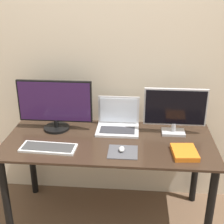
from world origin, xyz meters
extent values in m
cube|color=beige|center=(0.00, 0.78, 1.25)|extent=(7.00, 0.05, 2.50)
cube|color=#332319|center=(0.00, 0.36, 0.74)|extent=(1.60, 0.71, 0.02)
cylinder|color=black|center=(-0.74, 0.06, 0.36)|extent=(0.06, 0.06, 0.73)
cylinder|color=black|center=(0.74, 0.06, 0.36)|extent=(0.06, 0.06, 0.73)
cylinder|color=black|center=(-0.74, 0.66, 0.36)|extent=(0.06, 0.06, 0.73)
cylinder|color=black|center=(0.74, 0.66, 0.36)|extent=(0.06, 0.06, 0.73)
cylinder|color=black|center=(-0.45, 0.52, 0.76)|extent=(0.21, 0.21, 0.02)
cylinder|color=black|center=(-0.45, 0.52, 0.80)|extent=(0.04, 0.04, 0.06)
cube|color=black|center=(-0.45, 0.52, 0.99)|extent=(0.59, 0.02, 0.34)
cube|color=#331947|center=(-0.45, 0.51, 0.99)|extent=(0.57, 0.01, 0.32)
cube|color=#B2B2B7|center=(0.50, 0.52, 0.76)|extent=(0.18, 0.13, 0.02)
cylinder|color=#B2B2B7|center=(0.50, 0.52, 0.80)|extent=(0.04, 0.04, 0.07)
cube|color=#B2B2B7|center=(0.50, 0.52, 0.97)|extent=(0.48, 0.02, 0.30)
cube|color=black|center=(0.50, 0.51, 0.97)|extent=(0.46, 0.01, 0.27)
cube|color=silver|center=(0.05, 0.52, 0.76)|extent=(0.34, 0.24, 0.02)
cube|color=#2D2D33|center=(0.05, 0.50, 0.77)|extent=(0.28, 0.13, 0.00)
cube|color=silver|center=(0.05, 0.64, 0.88)|extent=(0.34, 0.01, 0.24)
cube|color=silver|center=(0.05, 0.63, 0.88)|extent=(0.30, 0.00, 0.21)
cube|color=silver|center=(-0.42, 0.19, 0.75)|extent=(0.41, 0.18, 0.02)
cube|color=#383838|center=(-0.42, 0.19, 0.76)|extent=(0.37, 0.14, 0.00)
cube|color=#47474C|center=(0.11, 0.18, 0.75)|extent=(0.21, 0.19, 0.00)
ellipsoid|color=silver|center=(0.11, 0.19, 0.77)|extent=(0.04, 0.06, 0.03)
cube|color=orange|center=(0.55, 0.19, 0.76)|extent=(0.18, 0.22, 0.04)
cube|color=white|center=(0.55, 0.19, 0.76)|extent=(0.18, 0.22, 0.03)
camera|label=1|loc=(0.20, -1.74, 1.87)|focal=50.00mm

